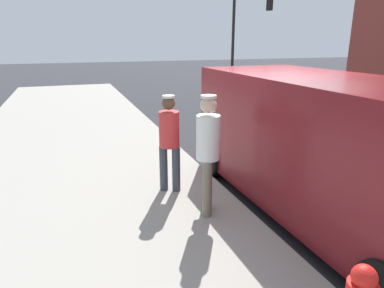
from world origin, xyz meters
TOP-DOWN VIEW (x-y plane):
  - ground_plane at (0.00, 0.00)m, footprint 80.00×80.00m
  - sidewalk_slab at (3.50, 0.00)m, footprint 5.00×32.00m
  - parking_meter_near at (1.35, 0.24)m, footprint 0.14×0.18m
  - pedestrian_in_red at (1.94, -0.07)m, footprint 0.34×0.34m
  - pedestrian_in_white at (1.65, 0.90)m, footprint 0.34×0.34m
  - parked_van at (-0.15, 1.26)m, footprint 2.17×5.22m
  - traffic_light_corner at (-6.28, -12.60)m, footprint 2.48×0.42m

SIDE VIEW (x-z plane):
  - ground_plane at x=0.00m, z-range 0.00..0.00m
  - sidewalk_slab at x=3.50m, z-range 0.00..0.15m
  - pedestrian_in_red at x=1.94m, z-range 0.27..1.93m
  - parked_van at x=-0.15m, z-range 0.08..2.23m
  - parking_meter_near at x=1.35m, z-range 0.42..1.94m
  - pedestrian_in_white at x=1.65m, z-range 0.29..2.08m
  - traffic_light_corner at x=-6.28m, z-range 0.92..6.12m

